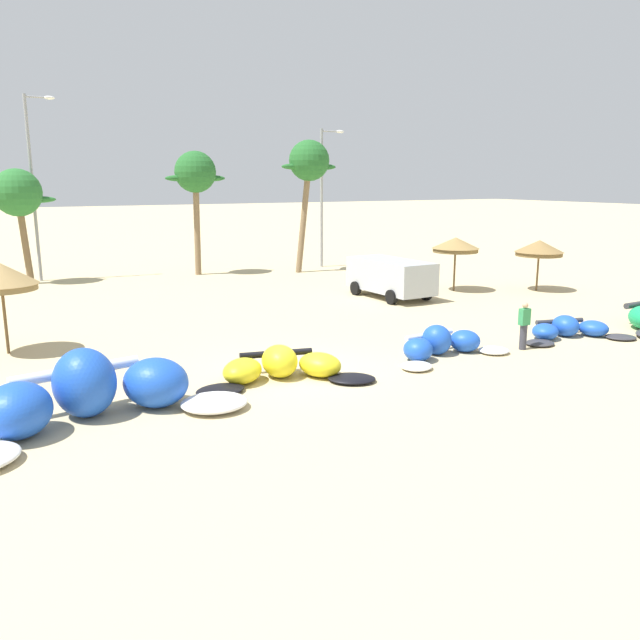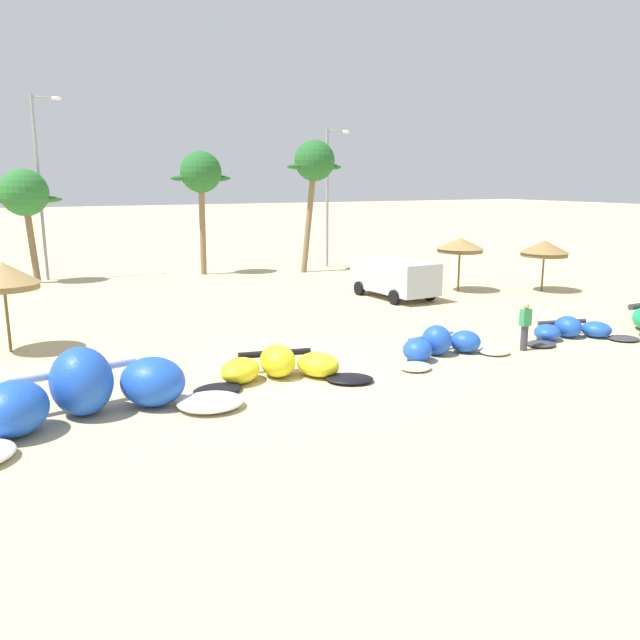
% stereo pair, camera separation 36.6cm
% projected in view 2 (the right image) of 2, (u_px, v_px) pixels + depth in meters
% --- Properties ---
extents(ground_plane, '(260.00, 260.00, 0.00)m').
position_uv_depth(ground_plane, '(293.00, 372.00, 19.20)').
color(ground_plane, '#C6B284').
extents(kite_left, '(7.30, 3.96, 1.69)m').
position_uv_depth(kite_left, '(87.00, 393.00, 15.27)').
color(kite_left, white).
rests_on(kite_left, ground).
extents(kite_left_of_center, '(5.23, 3.02, 0.93)m').
position_uv_depth(kite_left_of_center, '(280.00, 367.00, 18.42)').
color(kite_left_of_center, black).
rests_on(kite_left_of_center, ground).
extents(kite_center, '(4.63, 2.27, 0.99)m').
position_uv_depth(kite_center, '(442.00, 345.00, 20.77)').
color(kite_center, white).
rests_on(kite_center, ground).
extents(kite_right_of_center, '(4.49, 2.64, 0.78)m').
position_uv_depth(kite_right_of_center, '(572.00, 331.00, 23.13)').
color(kite_right_of_center, '#333338').
rests_on(kite_right_of_center, ground).
extents(beach_umbrella_middle, '(2.30, 2.30, 3.01)m').
position_uv_depth(beach_umbrella_middle, '(3.00, 276.00, 20.83)').
color(beach_umbrella_middle, brown).
rests_on(beach_umbrella_middle, ground).
extents(beach_umbrella_near_palms, '(2.41, 2.41, 2.75)m').
position_uv_depth(beach_umbrella_near_palms, '(460.00, 245.00, 32.56)').
color(beach_umbrella_near_palms, brown).
rests_on(beach_umbrella_near_palms, ground).
extents(beach_umbrella_outermost, '(2.44, 2.44, 2.60)m').
position_uv_depth(beach_umbrella_outermost, '(545.00, 248.00, 32.61)').
color(beach_umbrella_outermost, brown).
rests_on(beach_umbrella_outermost, ground).
extents(parked_van, '(2.48, 4.78, 1.84)m').
position_uv_depth(parked_van, '(393.00, 275.00, 31.09)').
color(parked_van, '#B2B7BC').
rests_on(parked_van, ground).
extents(person_near_kites, '(0.36, 0.24, 1.62)m').
position_uv_depth(person_near_kites, '(525.00, 327.00, 21.43)').
color(person_near_kites, '#383842').
rests_on(person_near_kites, ground).
extents(palm_left_of_gap, '(3.82, 2.55, 6.22)m').
position_uv_depth(palm_left_of_gap, '(24.00, 194.00, 34.65)').
color(palm_left_of_gap, brown).
rests_on(palm_left_of_gap, ground).
extents(palm_center_left, '(3.62, 2.42, 7.26)m').
position_uv_depth(palm_center_left, '(201.00, 175.00, 37.74)').
color(palm_center_left, '#7F6647').
rests_on(palm_center_left, ground).
extents(palm_center_right, '(3.68, 2.45, 7.96)m').
position_uv_depth(palm_center_right, '(314.00, 164.00, 38.80)').
color(palm_center_right, '#7F6647').
rests_on(palm_center_right, ground).
extents(lamppost_west_center, '(1.62, 0.24, 10.12)m').
position_uv_depth(lamppost_west_center, '(41.00, 180.00, 35.60)').
color(lamppost_west_center, gray).
rests_on(lamppost_west_center, ground).
extents(lamppost_east_center, '(1.70, 0.24, 8.77)m').
position_uv_depth(lamppost_east_center, '(329.00, 191.00, 41.42)').
color(lamppost_east_center, gray).
rests_on(lamppost_east_center, ground).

